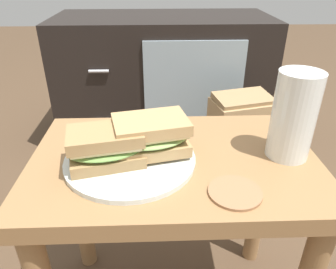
{
  "coord_description": "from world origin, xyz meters",
  "views": [
    {
      "loc": [
        -0.03,
        -0.52,
        0.8
      ],
      "look_at": [
        -0.01,
        0.0,
        0.51
      ],
      "focal_mm": 34.02,
      "sensor_mm": 36.0,
      "label": 1
    }
  ],
  "objects_px": {
    "tv_cabinet": "(164,79)",
    "beer_glass": "(294,119)",
    "sandwich_front": "(106,147)",
    "paper_bag": "(238,141)",
    "coaster": "(235,192)",
    "plate": "(130,160)",
    "sandwich_back": "(151,135)"
  },
  "relations": [
    {
      "from": "tv_cabinet",
      "to": "sandwich_front",
      "type": "xyz_separation_m",
      "value": [
        -0.13,
        -0.98,
        0.21
      ]
    },
    {
      "from": "coaster",
      "to": "sandwich_front",
      "type": "bearing_deg",
      "value": 158.37
    },
    {
      "from": "tv_cabinet",
      "to": "beer_glass",
      "type": "xyz_separation_m",
      "value": [
        0.22,
        -0.95,
        0.25
      ]
    },
    {
      "from": "tv_cabinet",
      "to": "sandwich_front",
      "type": "distance_m",
      "value": 1.01
    },
    {
      "from": "sandwich_front",
      "to": "sandwich_back",
      "type": "bearing_deg",
      "value": 18.11
    },
    {
      "from": "beer_glass",
      "to": "paper_bag",
      "type": "relative_size",
      "value": 0.45
    },
    {
      "from": "paper_bag",
      "to": "beer_glass",
      "type": "bearing_deg",
      "value": -96.08
    },
    {
      "from": "plate",
      "to": "coaster",
      "type": "xyz_separation_m",
      "value": [
        0.18,
        -0.1,
        -0.0
      ]
    },
    {
      "from": "tv_cabinet",
      "to": "paper_bag",
      "type": "relative_size",
      "value": 2.55
    },
    {
      "from": "plate",
      "to": "beer_glass",
      "type": "bearing_deg",
      "value": 1.89
    },
    {
      "from": "beer_glass",
      "to": "plate",
      "type": "bearing_deg",
      "value": -178.11
    },
    {
      "from": "plate",
      "to": "coaster",
      "type": "relative_size",
      "value": 2.76
    },
    {
      "from": "tv_cabinet",
      "to": "sandwich_back",
      "type": "xyz_separation_m",
      "value": [
        -0.05,
        -0.95,
        0.22
      ]
    },
    {
      "from": "beer_glass",
      "to": "coaster",
      "type": "relative_size",
      "value": 1.89
    },
    {
      "from": "sandwich_back",
      "to": "coaster",
      "type": "distance_m",
      "value": 0.18
    },
    {
      "from": "tv_cabinet",
      "to": "sandwich_back",
      "type": "bearing_deg",
      "value": -92.84
    },
    {
      "from": "plate",
      "to": "sandwich_back",
      "type": "relative_size",
      "value": 1.5
    },
    {
      "from": "plate",
      "to": "sandwich_front",
      "type": "height_order",
      "value": "sandwich_front"
    },
    {
      "from": "plate",
      "to": "beer_glass",
      "type": "xyz_separation_m",
      "value": [
        0.31,
        0.01,
        0.07
      ]
    },
    {
      "from": "sandwich_back",
      "to": "coaster",
      "type": "xyz_separation_m",
      "value": [
        0.14,
        -0.11,
        -0.05
      ]
    },
    {
      "from": "sandwich_back",
      "to": "paper_bag",
      "type": "bearing_deg",
      "value": 58.52
    },
    {
      "from": "tv_cabinet",
      "to": "sandwich_back",
      "type": "relative_size",
      "value": 5.83
    },
    {
      "from": "coaster",
      "to": "tv_cabinet",
      "type": "bearing_deg",
      "value": 94.9
    },
    {
      "from": "plate",
      "to": "tv_cabinet",
      "type": "bearing_deg",
      "value": 84.81
    },
    {
      "from": "beer_glass",
      "to": "paper_bag",
      "type": "height_order",
      "value": "beer_glass"
    },
    {
      "from": "paper_bag",
      "to": "sandwich_front",
      "type": "bearing_deg",
      "value": -126.12
    },
    {
      "from": "sandwich_front",
      "to": "tv_cabinet",
      "type": "bearing_deg",
      "value": 82.53
    },
    {
      "from": "tv_cabinet",
      "to": "plate",
      "type": "relative_size",
      "value": 3.88
    },
    {
      "from": "plate",
      "to": "paper_bag",
      "type": "distance_m",
      "value": 0.71
    },
    {
      "from": "tv_cabinet",
      "to": "beer_glass",
      "type": "height_order",
      "value": "beer_glass"
    },
    {
      "from": "sandwich_front",
      "to": "paper_bag",
      "type": "bearing_deg",
      "value": 53.88
    },
    {
      "from": "sandwich_back",
      "to": "paper_bag",
      "type": "height_order",
      "value": "sandwich_back"
    }
  ]
}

